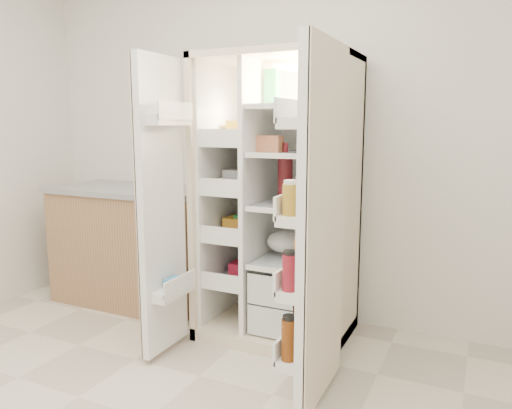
% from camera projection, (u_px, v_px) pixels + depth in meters
% --- Properties ---
extents(wall_back, '(4.00, 0.02, 2.70)m').
position_uv_depth(wall_back, '(279.00, 128.00, 3.45)').
color(wall_back, silver).
rests_on(wall_back, floor).
extents(refrigerator, '(0.92, 0.70, 1.80)m').
position_uv_depth(refrigerator, '(283.00, 222.00, 3.16)').
color(refrigerator, beige).
rests_on(refrigerator, floor).
extents(freezer_door, '(0.15, 0.40, 1.72)m').
position_uv_depth(freezer_door, '(162.00, 209.00, 2.82)').
color(freezer_door, white).
rests_on(freezer_door, floor).
extents(fridge_door, '(0.17, 0.58, 1.72)m').
position_uv_depth(fridge_door, '(318.00, 232.00, 2.33)').
color(fridge_door, white).
rests_on(fridge_door, floor).
extents(kitchen_counter, '(1.24, 0.66, 0.90)m').
position_uv_depth(kitchen_counter, '(135.00, 244.00, 3.77)').
color(kitchen_counter, '#99714C').
rests_on(kitchen_counter, floor).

